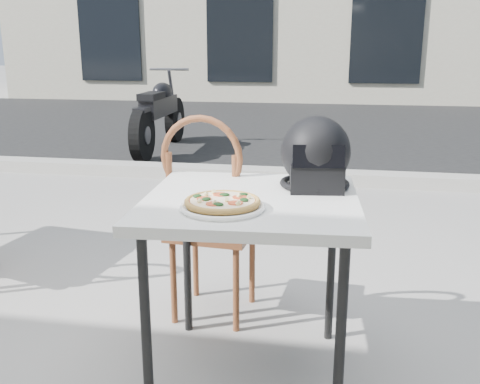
% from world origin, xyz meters
% --- Properties ---
extents(ground, '(80.00, 80.00, 0.00)m').
position_xyz_m(ground, '(0.00, 0.00, 0.00)').
color(ground, gray).
rests_on(ground, ground).
extents(street_asphalt, '(30.00, 8.00, 0.00)m').
position_xyz_m(street_asphalt, '(0.00, 7.00, 0.00)').
color(street_asphalt, black).
rests_on(street_asphalt, ground).
extents(curb, '(30.00, 0.25, 0.12)m').
position_xyz_m(curb, '(0.00, 3.00, 0.06)').
color(curb, '#A09D95').
rests_on(curb, ground).
extents(cafe_table_main, '(0.81, 0.81, 0.73)m').
position_xyz_m(cafe_table_main, '(0.42, -0.24, 0.66)').
color(cafe_table_main, silver).
rests_on(cafe_table_main, ground).
extents(plate, '(0.35, 0.35, 0.02)m').
position_xyz_m(plate, '(0.35, -0.41, 0.74)').
color(plate, white).
rests_on(plate, cafe_table_main).
extents(pizza, '(0.34, 0.34, 0.03)m').
position_xyz_m(pizza, '(0.35, -0.41, 0.76)').
color(pizza, '#BE9045').
rests_on(pizza, plate).
extents(helmet, '(0.30, 0.31, 0.28)m').
position_xyz_m(helmet, '(0.64, -0.06, 0.85)').
color(helmet, black).
rests_on(helmet, cafe_table_main).
extents(cafe_chair_main, '(0.41, 0.41, 0.98)m').
position_xyz_m(cafe_chair_main, '(0.16, 0.18, 0.55)').
color(cafe_chair_main, brown).
rests_on(cafe_chair_main, ground).
extents(motorcycle, '(0.53, 2.04, 1.02)m').
position_xyz_m(motorcycle, '(-1.51, 4.39, 0.45)').
color(motorcycle, black).
rests_on(motorcycle, street_asphalt).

